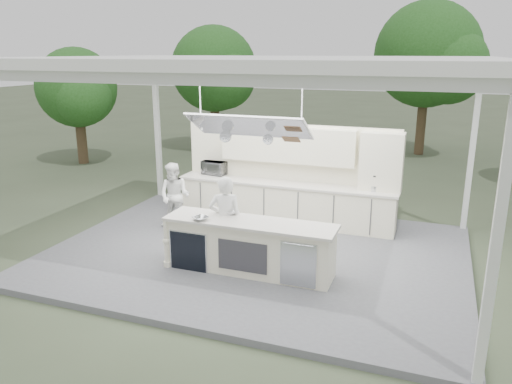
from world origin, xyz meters
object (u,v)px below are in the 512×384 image
at_px(demo_island, 248,246).
at_px(sous_chef, 175,196).
at_px(head_chef, 225,220).
at_px(back_counter, 285,202).

relative_size(demo_island, sous_chef, 2.09).
bearing_deg(demo_island, head_chef, 158.34).
height_order(demo_island, sous_chef, sous_chef).
distance_m(back_counter, head_chef, 2.65).
relative_size(demo_island, back_counter, 0.61).
xyz_separation_m(head_chef, sous_chef, (-1.83, 1.38, -0.09)).
bearing_deg(head_chef, demo_island, 141.58).
relative_size(back_counter, head_chef, 3.04).
distance_m(demo_island, sous_chef, 2.86).
distance_m(demo_island, back_counter, 2.82).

